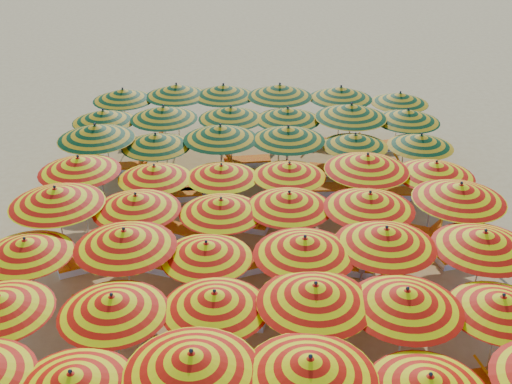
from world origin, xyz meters
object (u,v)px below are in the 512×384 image
at_px(lounger_8, 164,265).
at_px(umbrella_38, 231,113).
at_px(umbrella_14, 206,250).
at_px(umbrella_24, 79,165).
at_px(lounger_1, 289,376).
at_px(lounger_27, 322,142).
at_px(umbrella_19, 136,202).
at_px(lounger_3, 107,316).
at_px(lounger_23, 334,170).
at_px(lounger_9, 241,267).
at_px(umbrella_3, 310,368).
at_px(umbrella_12, 26,247).
at_px(umbrella_15, 305,246).
at_px(umbrella_40, 351,111).
at_px(umbrella_7, 113,305).
at_px(lounger_26, 291,141).
at_px(umbrella_43, 177,90).
at_px(beachgoer_a, 364,257).
at_px(umbrella_23, 460,192).
at_px(lounger_2, 510,376).
at_px(lounger_21, 125,168).
at_px(umbrella_16, 386,237).
at_px(umbrella_42, 123,95).
at_px(umbrella_2, 192,363).
at_px(umbrella_30, 96,132).
at_px(umbrella_36, 104,116).
at_px(lounger_6, 403,313).
at_px(umbrella_35, 421,141).
at_px(umbrella_29, 436,169).
at_px(umbrella_47, 400,98).
at_px(umbrella_18, 56,196).
at_px(lounger_22, 246,161).
at_px(umbrella_9, 315,294).
at_px(umbrella_13, 125,238).
at_px(lounger_20, 397,193).
at_px(umbrella_41, 408,116).
at_px(lounger_7, 87,263).
at_px(umbrella_17, 484,240).
at_px(umbrella_26, 222,171).
at_px(umbrella_20, 221,206).
at_px(umbrella_44, 223,91).
at_px(umbrella_28, 367,163).
at_px(lounger_15, 377,223).
at_px(lounger_19, 336,189).
at_px(lounger_28, 380,146).
at_px(lounger_16, 412,232).
at_px(umbrella_10, 406,299).
at_px(lounger_17, 175,195).
at_px(umbrella_25, 154,172).
at_px(lounger_11, 345,265).
at_px(lounger_12, 468,256).
at_px(umbrella_1, 72,382).
at_px(lounger_13, 175,229).
at_px(umbrella_27, 289,170).
at_px(lounger_18, 208,189).
at_px(umbrella_11, 502,304).
at_px(lounger_5, 326,316).
at_px(umbrella_32, 220,133).

bearing_deg(lounger_8, umbrella_38, 94.97).
xyz_separation_m(umbrella_14, umbrella_24, (-4.00, 4.20, 0.19)).
height_order(lounger_1, lounger_27, same).
bearing_deg(umbrella_19, lounger_3, -104.22).
bearing_deg(lounger_23, lounger_9, -105.85).
height_order(umbrella_3, umbrella_12, umbrella_3).
distance_m(umbrella_15, umbrella_40, 8.64).
height_order(umbrella_7, lounger_26, umbrella_7).
relative_size(umbrella_43, beachgoer_a, 2.05).
bearing_deg(umbrella_23, umbrella_3, -124.44).
xyz_separation_m(lounger_2, lounger_21, (-10.34, 10.35, 0.00)).
relative_size(umbrella_16, umbrella_42, 0.93).
xyz_separation_m(umbrella_2, umbrella_30, (-4.02, 10.43, -0.02)).
height_order(umbrella_36, lounger_6, umbrella_36).
distance_m(umbrella_35, lounger_21, 10.41).
height_order(umbrella_29, umbrella_47, umbrella_29).
xyz_separation_m(umbrella_18, lounger_22, (4.85, 6.67, -2.19)).
bearing_deg(umbrella_42, umbrella_9, -63.21).
xyz_separation_m(umbrella_13, lounger_20, (7.82, 6.18, -2.13)).
height_order(umbrella_41, lounger_7, umbrella_41).
relative_size(umbrella_17, lounger_7, 1.53).
bearing_deg(umbrella_38, umbrella_26, -91.68).
bearing_deg(umbrella_23, umbrella_20, -176.81).
bearing_deg(umbrella_44, umbrella_3, -81.50).
height_order(umbrella_28, lounger_15, umbrella_28).
bearing_deg(lounger_19, umbrella_43, 142.72).
bearing_deg(umbrella_16, lounger_9, 152.52).
distance_m(umbrella_40, lounger_21, 8.33).
bearing_deg(lounger_15, umbrella_20, 25.73).
relative_size(umbrella_41, lounger_28, 1.62).
bearing_deg(umbrella_17, lounger_16, 100.05).
distance_m(umbrella_10, lounger_17, 10.30).
height_order(umbrella_17, umbrella_25, umbrella_17).
distance_m(lounger_11, lounger_12, 3.57).
xyz_separation_m(umbrella_14, lounger_6, (4.83, 0.05, -1.90)).
xyz_separation_m(lounger_11, lounger_26, (-1.08, 8.53, 0.00)).
bearing_deg(umbrella_1, lounger_12, 36.60).
xyz_separation_m(umbrella_26, lounger_13, (-1.45, -0.24, -1.85)).
bearing_deg(lounger_11, lounger_16, 51.64).
height_order(umbrella_17, lounger_6, umbrella_17).
distance_m(umbrella_27, lounger_18, 4.00).
xyz_separation_m(umbrella_24, umbrella_27, (6.13, 0.07, -0.20)).
relative_size(umbrella_10, umbrella_26, 1.08).
distance_m(umbrella_18, umbrella_40, 10.49).
relative_size(umbrella_11, beachgoer_a, 1.96).
distance_m(umbrella_14, umbrella_47, 12.28).
distance_m(lounger_12, lounger_19, 5.23).
bearing_deg(umbrella_14, lounger_19, 59.76).
xyz_separation_m(umbrella_26, lounger_5, (2.74, -4.29, -1.85)).
relative_size(umbrella_29, umbrella_32, 0.80).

